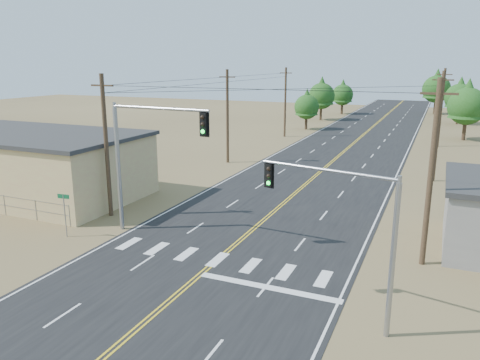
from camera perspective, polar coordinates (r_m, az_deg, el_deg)
The scene contains 18 objects.
ground at distance 20.48m, azimuth -13.13°, elevation -17.83°, with size 220.00×220.00×0.00m, color olive.
road at distance 46.29m, azimuth 9.31°, elevation 0.61°, with size 15.00×200.00×0.02m, color black.
building_left at distance 42.96m, azimuth -24.99°, elevation 1.80°, with size 20.00×10.00×5.00m, color tan.
utility_pole_left_near at distance 33.85m, azimuth -15.99°, elevation 4.09°, with size 1.80×0.30×10.00m.
utility_pole_left_mid at distance 50.74m, azimuth -1.54°, elevation 7.83°, with size 1.80×0.30×10.00m.
utility_pole_left_far at distance 69.31m, azimuth 5.54°, elevation 9.48°, with size 1.80×0.30×10.00m.
utility_pole_right_near at distance 26.33m, azimuth 22.26°, elevation 0.80°, with size 1.80×0.30×10.00m.
utility_pole_right_mid at distance 46.07m, azimuth 23.03°, elevation 6.07°, with size 1.80×0.30×10.00m.
utility_pole_right_far at distance 65.96m, azimuth 23.34°, elevation 8.17°, with size 1.80×0.30×10.00m.
signal_mast_left at distance 29.39m, azimuth -11.86°, elevation 3.89°, with size 6.95×0.87×8.32m.
signal_mast_right at distance 19.35m, azimuth 13.40°, elevation -4.86°, with size 5.95×1.47×6.66m.
street_sign at distance 31.18m, azimuth -20.62°, elevation -3.27°, with size 0.83×0.13×2.79m.
tree_left_near at distance 77.47m, azimuth 8.14°, elevation 9.11°, with size 3.98×3.98×6.63m.
tree_left_mid at distance 90.70m, azimuth 9.92°, elevation 10.37°, with size 4.92×4.92×8.19m.
tree_left_far at distance 102.11m, azimuth 12.41°, elevation 10.35°, with size 4.38×4.38×7.30m.
tree_right_near at distance 72.95m, azimuth 25.98°, elevation 8.50°, with size 5.19×5.19×8.64m.
tree_right_mid at distance 91.71m, azimuth 25.23°, elevation 9.36°, with size 5.02×5.02×8.36m.
tree_right_far at distance 107.78m, azimuth 22.85°, elevation 10.49°, with size 5.69×5.69×9.48m.
Camera 1 is at (10.77, -13.72, 10.74)m, focal length 35.00 mm.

